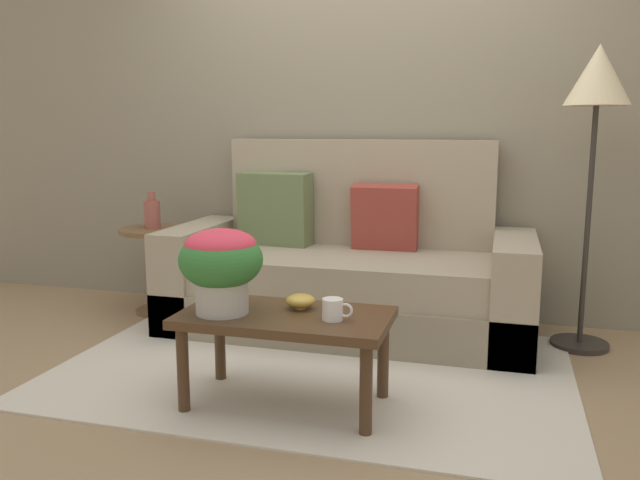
# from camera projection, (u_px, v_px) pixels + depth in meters

# --- Properties ---
(ground_plane) EXTENTS (14.00, 14.00, 0.00)m
(ground_plane) POSITION_uv_depth(u_px,v_px,m) (316.00, 366.00, 3.37)
(ground_plane) COLOR #997A56
(wall_back) EXTENTS (6.40, 0.12, 2.69)m
(wall_back) POSITION_uv_depth(u_px,v_px,m) (364.00, 108.00, 4.23)
(wall_back) COLOR gray
(wall_back) RESTS_ON ground
(area_rug) EXTENTS (2.56, 1.71, 0.01)m
(area_rug) POSITION_uv_depth(u_px,v_px,m) (313.00, 369.00, 3.32)
(area_rug) COLOR beige
(area_rug) RESTS_ON ground
(couch) EXTENTS (2.16, 0.89, 1.15)m
(couch) POSITION_uv_depth(u_px,v_px,m) (347.00, 274.00, 3.95)
(couch) COLOR gray
(couch) RESTS_ON ground
(coffee_table) EXTENTS (0.92, 0.49, 0.43)m
(coffee_table) POSITION_uv_depth(u_px,v_px,m) (285.00, 326.00, 2.83)
(coffee_table) COLOR #442D1B
(coffee_table) RESTS_ON ground
(side_table) EXTENTS (0.47, 0.47, 0.57)m
(side_table) POSITION_uv_depth(u_px,v_px,m) (157.00, 254.00, 4.29)
(side_table) COLOR brown
(side_table) RESTS_ON ground
(floor_lamp) EXTENTS (0.34, 0.34, 1.66)m
(floor_lamp) POSITION_uv_depth(u_px,v_px,m) (597.00, 100.00, 3.43)
(floor_lamp) COLOR #2D2823
(floor_lamp) RESTS_ON ground
(potted_plant) EXTENTS (0.36, 0.36, 0.37)m
(potted_plant) POSITION_uv_depth(u_px,v_px,m) (221.00, 261.00, 2.79)
(potted_plant) COLOR #B7B2A8
(potted_plant) RESTS_ON coffee_table
(coffee_mug) EXTENTS (0.13, 0.09, 0.09)m
(coffee_mug) POSITION_uv_depth(u_px,v_px,m) (333.00, 309.00, 2.72)
(coffee_mug) COLOR white
(coffee_mug) RESTS_ON coffee_table
(snack_bowl) EXTENTS (0.13, 0.13, 0.07)m
(snack_bowl) POSITION_uv_depth(u_px,v_px,m) (300.00, 301.00, 2.89)
(snack_bowl) COLOR gold
(snack_bowl) RESTS_ON coffee_table
(table_vase) EXTENTS (0.10, 0.10, 0.24)m
(table_vase) POSITION_uv_depth(u_px,v_px,m) (152.00, 213.00, 4.24)
(table_vase) COLOR #934C42
(table_vase) RESTS_ON side_table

